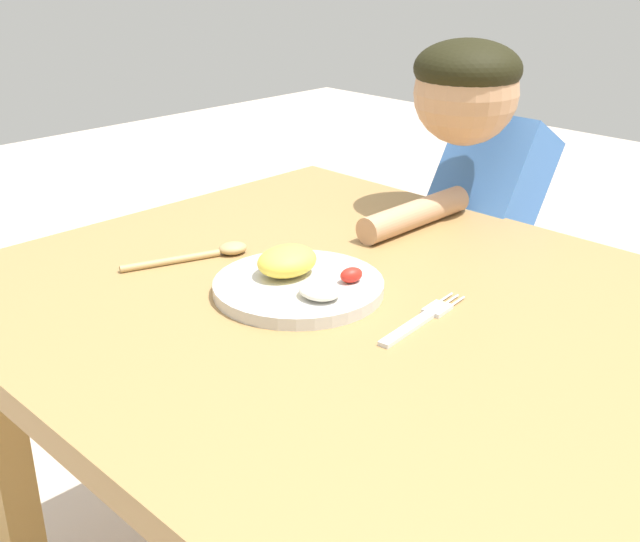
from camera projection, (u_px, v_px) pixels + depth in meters
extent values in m
cube|color=#9A7543|center=(358.00, 315.00, 1.10)|extent=(1.09, 0.90, 0.04)
cube|color=olive|center=(12.00, 486.00, 1.30)|extent=(0.06, 0.06, 0.65)
cube|color=olive|center=(313.00, 344.00, 1.75)|extent=(0.06, 0.06, 0.65)
cylinder|color=beige|center=(299.00, 287.00, 1.12)|extent=(0.24, 0.24, 0.02)
ellipsoid|color=yellow|center=(287.00, 261.00, 1.13)|extent=(0.08, 0.09, 0.04)
ellipsoid|color=red|center=(351.00, 275.00, 1.11)|extent=(0.03, 0.04, 0.02)
ellipsoid|color=silver|center=(320.00, 291.00, 1.06)|extent=(0.06, 0.05, 0.02)
cube|color=silver|center=(407.00, 329.00, 1.01)|extent=(0.03, 0.11, 0.01)
cube|color=silver|center=(437.00, 309.00, 1.07)|extent=(0.03, 0.04, 0.01)
cylinder|color=silver|center=(457.00, 301.00, 1.09)|extent=(0.01, 0.04, 0.00)
cylinder|color=silver|center=(451.00, 300.00, 1.09)|extent=(0.01, 0.04, 0.00)
cylinder|color=silver|center=(445.00, 298.00, 1.10)|extent=(0.01, 0.04, 0.00)
cylinder|color=tan|center=(171.00, 261.00, 1.22)|extent=(0.06, 0.15, 0.01)
ellipsoid|color=tan|center=(233.00, 248.00, 1.26)|extent=(0.05, 0.06, 0.02)
cube|color=#39536E|center=(489.00, 376.00, 1.73)|extent=(0.17, 0.13, 0.55)
cube|color=#3F72BF|center=(483.00, 204.00, 1.51)|extent=(0.17, 0.27, 0.34)
sphere|color=tan|center=(466.00, 93.00, 1.37)|extent=(0.18, 0.18, 0.18)
ellipsoid|color=black|center=(468.00, 68.00, 1.36)|extent=(0.19, 0.19, 0.10)
cylinder|color=tan|center=(415.00, 214.00, 1.37)|extent=(0.05, 0.25, 0.05)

